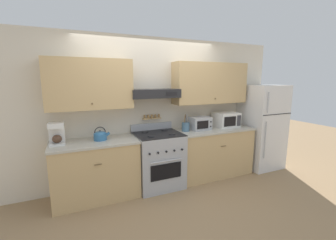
# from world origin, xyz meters

# --- Properties ---
(ground_plane) EXTENTS (16.00, 16.00, 0.00)m
(ground_plane) POSITION_xyz_m (0.00, 0.00, 0.00)
(ground_plane) COLOR #937551
(wall_back) EXTENTS (5.20, 0.46, 2.55)m
(wall_back) POSITION_xyz_m (0.05, 0.61, 1.47)
(wall_back) COLOR beige
(wall_back) RESTS_ON ground_plane
(counter_left) EXTENTS (1.28, 0.66, 0.91)m
(counter_left) POSITION_xyz_m (-1.03, 0.33, 0.45)
(counter_left) COLOR tan
(counter_left) RESTS_ON ground_plane
(counter_right) EXTENTS (1.50, 0.66, 0.91)m
(counter_right) POSITION_xyz_m (1.14, 0.33, 0.45)
(counter_right) COLOR tan
(counter_right) RESTS_ON ground_plane
(stove_range) EXTENTS (0.77, 0.70, 1.06)m
(stove_range) POSITION_xyz_m (-0.00, 0.31, 0.47)
(stove_range) COLOR #ADAFB5
(stove_range) RESTS_ON ground_plane
(refrigerator) EXTENTS (0.75, 0.74, 1.72)m
(refrigerator) POSITION_xyz_m (2.32, 0.28, 0.86)
(refrigerator) COLOR white
(refrigerator) RESTS_ON ground_plane
(tea_kettle) EXTENTS (0.25, 0.20, 0.21)m
(tea_kettle) POSITION_xyz_m (-0.93, 0.38, 0.98)
(tea_kettle) COLOR teal
(tea_kettle) RESTS_ON counter_left
(coffee_maker) EXTENTS (0.21, 0.20, 0.32)m
(coffee_maker) POSITION_xyz_m (-1.53, 0.40, 1.06)
(coffee_maker) COLOR white
(coffee_maker) RESTS_ON counter_left
(microwave) EXTENTS (0.44, 0.40, 0.28)m
(microwave) POSITION_xyz_m (1.47, 0.39, 1.05)
(microwave) COLOR white
(microwave) RESTS_ON counter_right
(utensil_crock) EXTENTS (0.14, 0.14, 0.31)m
(utensil_crock) POSITION_xyz_m (0.56, 0.38, 0.99)
(utensil_crock) COLOR slate
(utensil_crock) RESTS_ON counter_right
(toaster_oven) EXTENTS (0.36, 0.30, 0.24)m
(toaster_oven) POSITION_xyz_m (0.86, 0.37, 1.03)
(toaster_oven) COLOR #ADAFB5
(toaster_oven) RESTS_ON counter_right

